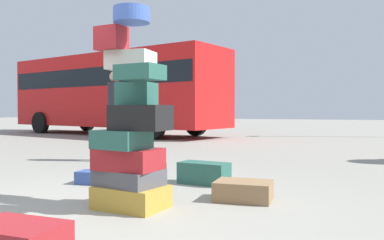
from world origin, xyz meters
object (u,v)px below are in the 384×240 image
at_px(parked_bus, 114,89).
at_px(suitcase_tower, 131,131).
at_px(suitcase_teal_right_side, 204,173).
at_px(person_bearded_onlooker, 115,107).
at_px(suitcase_navy_foreground_far, 101,178).
at_px(suitcase_brown_white_trunk, 243,191).
at_px(suitcase_teal_left_side, 141,170).

bearing_deg(parked_bus, suitcase_tower, -42.95).
xyz_separation_m(suitcase_teal_right_side, parked_bus, (-7.18, 8.84, 1.69)).
xyz_separation_m(person_bearded_onlooker, parked_bus, (-4.72, 7.20, 0.79)).
bearing_deg(suitcase_navy_foreground_far, suitcase_brown_white_trunk, -11.75).
relative_size(suitcase_teal_left_side, parked_bus, 0.07).
bearing_deg(suitcase_brown_white_trunk, parked_bus, 125.47).
relative_size(suitcase_navy_foreground_far, parked_bus, 0.07).
relative_size(suitcase_tower, person_bearded_onlooker, 1.16).
distance_m(suitcase_tower, suitcase_teal_left_side, 1.90).
xyz_separation_m(suitcase_teal_left_side, suitcase_navy_foreground_far, (-0.25, -0.62, -0.03)).
xyz_separation_m(suitcase_navy_foreground_far, parked_bus, (-5.90, 9.37, 1.75)).
distance_m(person_bearded_onlooker, parked_bus, 8.65).
relative_size(suitcase_tower, suitcase_teal_left_side, 2.98).
bearing_deg(person_bearded_onlooker, suitcase_navy_foreground_far, -24.06).
bearing_deg(suitcase_tower, suitcase_brown_white_trunk, 37.28).
height_order(suitcase_tower, parked_bus, parked_bus).
xyz_separation_m(suitcase_tower, parked_bus, (-6.94, 10.35, 1.06)).
bearing_deg(suitcase_teal_right_side, suitcase_tower, -91.74).
height_order(suitcase_navy_foreground_far, parked_bus, parked_bus).
xyz_separation_m(suitcase_tower, suitcase_teal_left_side, (-0.79, 1.60, -0.67)).
bearing_deg(suitcase_navy_foreground_far, suitcase_teal_left_side, 62.54).
bearing_deg(suitcase_navy_foreground_far, suitcase_tower, -48.45).
relative_size(person_bearded_onlooker, parked_bus, 0.17).
xyz_separation_m(suitcase_teal_right_side, person_bearded_onlooker, (-2.46, 1.64, 0.90)).
height_order(suitcase_brown_white_trunk, suitcase_teal_left_side, suitcase_teal_left_side).
distance_m(suitcase_tower, suitcase_navy_foreground_far, 1.59).
distance_m(suitcase_navy_foreground_far, person_bearded_onlooker, 2.66).
distance_m(suitcase_navy_foreground_far, parked_bus, 11.22).
bearing_deg(suitcase_tower, person_bearded_onlooker, 125.25).
relative_size(suitcase_teal_left_side, suitcase_teal_right_side, 1.02).
height_order(suitcase_teal_left_side, parked_bus, parked_bus).
bearing_deg(parked_bus, suitcase_navy_foreground_far, -44.60).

